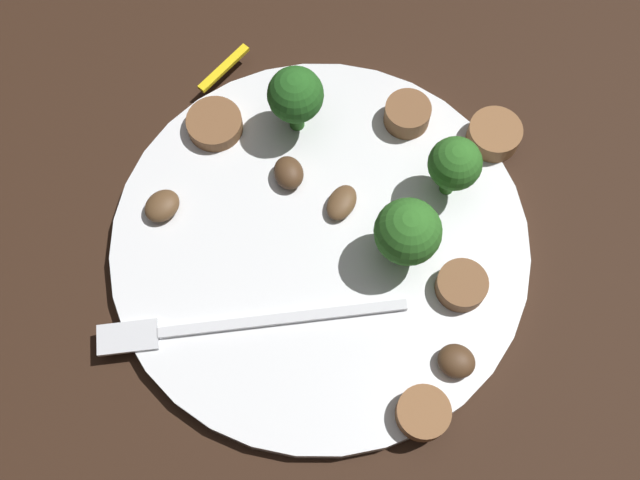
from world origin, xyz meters
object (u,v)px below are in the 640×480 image
sausage_slice_2 (462,285)px  sausage_slice_4 (407,114)px  mushroom_3 (162,206)px  fork (229,325)px  broccoli_floret_1 (408,232)px  broccoli_floret_2 (296,96)px  sausage_slice_1 (423,413)px  mushroom_1 (289,173)px  sausage_slice_0 (494,134)px  mushroom_0 (342,203)px  pepper_strip_0 (224,68)px  sausage_slice_3 (215,124)px  plate (320,243)px  broccoli_floret_0 (455,165)px  mushroom_2 (456,361)px

sausage_slice_2 → sausage_slice_4: sausage_slice_4 is taller
mushroom_3 → sausage_slice_4: bearing=-140.2°
fork → broccoli_floret_1: (-0.08, -0.07, 0.03)m
broccoli_floret_2 → sausage_slice_1: bearing=128.3°
broccoli_floret_2 → mushroom_1: broccoli_floret_2 is taller
broccoli_floret_1 → mushroom_3: (0.15, 0.02, -0.03)m
sausage_slice_0 → mushroom_0: 0.11m
sausage_slice_4 → pepper_strip_0: bearing=-0.8°
sausage_slice_3 → sausage_slice_0: bearing=-165.5°
plate → sausage_slice_2: bearing=176.7°
sausage_slice_4 → mushroom_3: (0.13, 0.11, -0.00)m
plate → sausage_slice_3: size_ratio=7.16×
mushroom_1 → mushroom_3: mushroom_1 is taller
sausage_slice_4 → broccoli_floret_1: bearing=103.3°
broccoli_floret_0 → broccoli_floret_2: 0.10m
sausage_slice_2 → sausage_slice_3: size_ratio=0.84×
broccoli_floret_2 → sausage_slice_3: (0.05, 0.02, -0.03)m
sausage_slice_4 → mushroom_2: sausage_slice_4 is taller
sausage_slice_0 → pepper_strip_0: (0.18, 0.00, -0.01)m
broccoli_floret_0 → mushroom_3: size_ratio=2.16×
sausage_slice_2 → mushroom_1: mushroom_1 is taller
broccoli_floret_1 → sausage_slice_3: broccoli_floret_1 is taller
broccoli_floret_2 → sausage_slice_2: 0.15m
mushroom_3 → broccoli_floret_0: bearing=-158.1°
fork → broccoli_floret_1: broccoli_floret_1 is taller
plate → sausage_slice_0: bearing=-130.7°
fork → broccoli_floret_1: bearing=-162.9°
broccoli_floret_2 → sausage_slice_3: broccoli_floret_2 is taller
mushroom_0 → broccoli_floret_2: bearing=-46.8°
sausage_slice_3 → mushroom_1: bearing=160.7°
sausage_slice_4 → pepper_strip_0: (0.13, -0.00, -0.01)m
sausage_slice_1 → pepper_strip_0: (0.18, -0.18, -0.00)m
plate → sausage_slice_1: 0.12m
broccoli_floret_1 → mushroom_2: bearing=129.3°
mushroom_1 → fork: bearing=88.1°
mushroom_2 → mushroom_1: bearing=-33.6°
mushroom_2 → sausage_slice_2: bearing=-80.4°
sausage_slice_1 → mushroom_0: bearing=-54.0°
pepper_strip_0 → sausage_slice_3: bearing=103.0°
sausage_slice_3 → mushroom_2: 0.21m
plate → mushroom_3: 0.10m
sausage_slice_0 → broccoli_floret_2: bearing=12.1°
mushroom_0 → pepper_strip_0: 0.13m
fork → mushroom_1: (-0.00, -0.10, 0.00)m
broccoli_floret_0 → pepper_strip_0: bearing=-14.5°
broccoli_floret_1 → sausage_slice_3: 0.15m
sausage_slice_1 → mushroom_3: size_ratio=1.30×
mushroom_2 → fork: bearing=7.6°
broccoli_floret_0 → broccoli_floret_1: broccoli_floret_1 is taller
plate → fork: fork is taller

